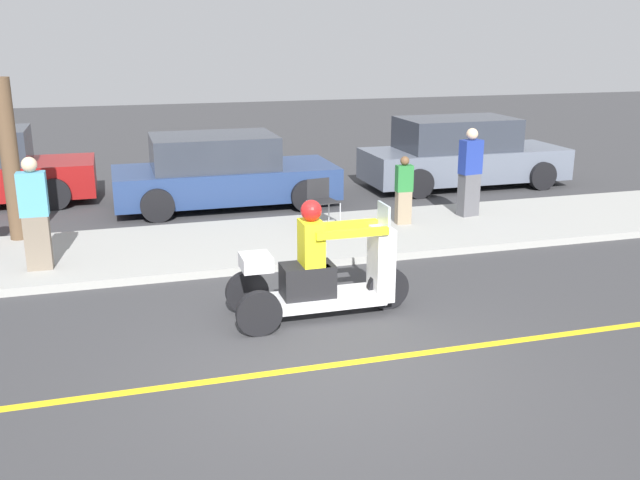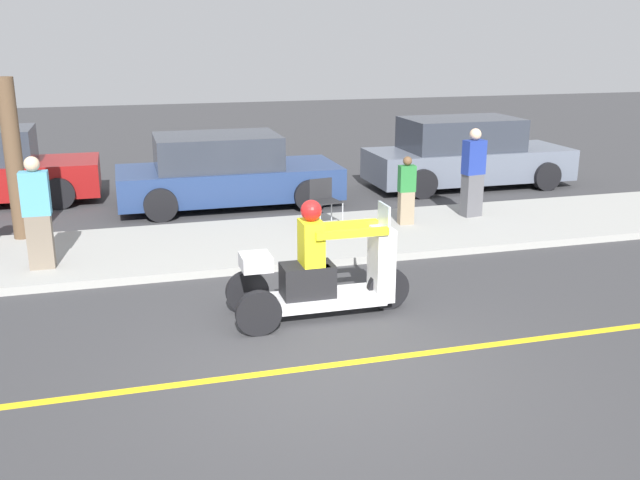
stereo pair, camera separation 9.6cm
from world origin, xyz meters
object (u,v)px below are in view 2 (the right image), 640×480
spectator_end_of_line (473,174)px  tree_trunk (14,160)px  parked_car_lot_center (466,155)px  folding_chair_curbside (324,197)px  motorcycle_trike (322,276)px  spectator_far_back (38,215)px  parked_car_lot_left (225,172)px  spectator_near_curb (406,192)px

spectator_end_of_line → tree_trunk: (-7.96, 0.70, 0.53)m
parked_car_lot_center → folding_chair_curbside: bearing=-146.2°
motorcycle_trike → spectator_far_back: bearing=143.3°
spectator_end_of_line → spectator_far_back: spectator_far_back is taller
folding_chair_curbside → parked_car_lot_center: (4.21, 2.82, 0.12)m
parked_car_lot_left → tree_trunk: bearing=-153.3°
tree_trunk → parked_car_lot_center: bearing=13.6°
spectator_near_curb → parked_car_lot_center: 4.21m
folding_chair_curbside → parked_car_lot_center: 5.07m
spectator_near_curb → parked_car_lot_left: parked_car_lot_left is taller
spectator_end_of_line → folding_chair_curbside: 2.86m
motorcycle_trike → parked_car_lot_center: bearing=51.3°
motorcycle_trike → folding_chair_curbside: motorcycle_trike is taller
spectator_far_back → parked_car_lot_center: bearing=24.5°
parked_car_lot_center → parked_car_lot_left: size_ratio=1.04×
motorcycle_trike → tree_trunk: bearing=132.1°
spectator_far_back → parked_car_lot_left: (3.25, 3.66, -0.22)m
motorcycle_trike → spectator_near_curb: bearing=53.6°
spectator_end_of_line → spectator_near_curb: bearing=-171.5°
spectator_far_back → spectator_near_curb: spectator_far_back is taller
spectator_near_curb → tree_trunk: size_ratio=0.46×
spectator_near_curb → tree_trunk: bearing=172.0°
spectator_near_curb → tree_trunk: tree_trunk is taller
spectator_far_back → spectator_near_curb: bearing=8.1°
spectator_far_back → parked_car_lot_center: size_ratio=0.35×
spectator_far_back → spectator_end_of_line: bearing=8.2°
parked_car_lot_center → tree_trunk: tree_trunk is taller
spectator_near_curb → folding_chair_curbside: spectator_near_curb is taller
folding_chair_curbside → parked_car_lot_left: size_ratio=0.18×
spectator_near_curb → folding_chair_curbside: size_ratio=1.49×
spectator_near_curb → motorcycle_trike: bearing=-126.4°
spectator_near_curb → folding_chair_curbside: bearing=166.4°
spectator_near_curb → folding_chair_curbside: 1.48m
parked_car_lot_center → motorcycle_trike: bearing=-128.7°
parked_car_lot_left → motorcycle_trike: bearing=-87.6°
spectator_far_back → spectator_near_curb: (6.08, 0.87, -0.20)m
spectator_end_of_line → motorcycle_trike: bearing=-137.1°
spectator_far_back → parked_car_lot_center: 9.73m
spectator_near_curb → parked_car_lot_center: size_ratio=0.26×
spectator_far_back → parked_car_lot_left: spectator_far_back is taller
spectator_far_back → parked_car_lot_center: spectator_far_back is taller
folding_chair_curbside → parked_car_lot_center: parked_car_lot_center is taller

